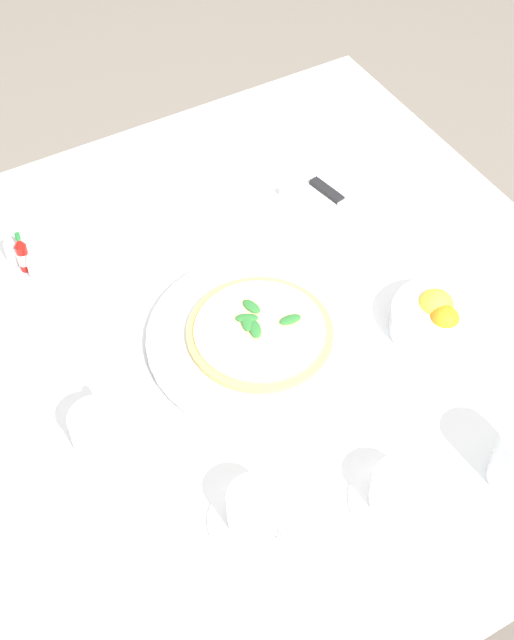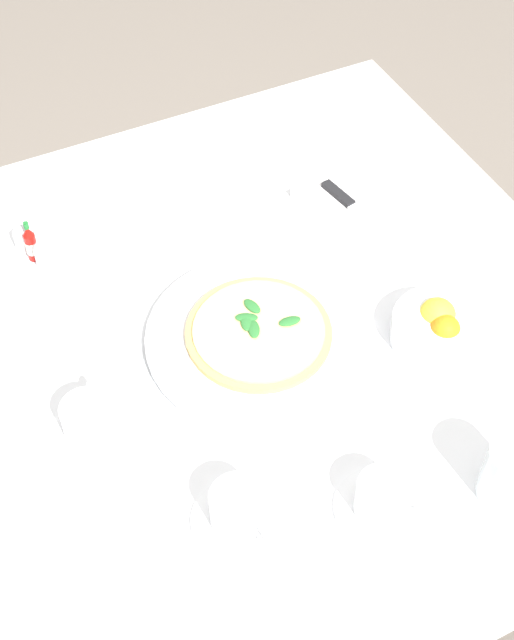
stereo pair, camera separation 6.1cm
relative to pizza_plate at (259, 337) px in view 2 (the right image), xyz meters
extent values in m
plane|color=slate|center=(-0.05, 0.02, -0.75)|extent=(8.00, 8.00, 0.00)
cube|color=white|center=(-0.05, 0.02, -0.02)|extent=(1.09, 1.09, 0.02)
cube|color=white|center=(-0.05, 0.56, -0.17)|extent=(1.09, 0.01, 0.28)
cube|color=white|center=(-0.59, 0.02, -0.17)|extent=(0.01, 1.09, 0.28)
cylinder|color=brown|center=(-0.51, 0.47, -0.39)|extent=(0.06, 0.06, 0.72)
cylinder|color=white|center=(0.00, 0.00, -0.01)|extent=(0.22, 0.22, 0.01)
cylinder|color=white|center=(0.00, 0.00, 0.00)|extent=(0.36, 0.36, 0.01)
cylinder|color=#DBAD60|center=(0.00, 0.00, 0.01)|extent=(0.23, 0.23, 0.01)
cylinder|color=#F4DB8E|center=(0.00, 0.00, 0.02)|extent=(0.21, 0.21, 0.00)
ellipsoid|color=#2D7533|center=(0.00, -0.01, 0.02)|extent=(0.04, 0.03, 0.01)
ellipsoid|color=#2D7533|center=(-0.02, -0.01, 0.02)|extent=(0.04, 0.03, 0.01)
ellipsoid|color=#2D7533|center=(-0.05, 0.01, 0.02)|extent=(0.04, 0.03, 0.01)
ellipsoid|color=#2D7533|center=(0.01, 0.05, 0.02)|extent=(0.02, 0.04, 0.01)
ellipsoid|color=#2D7533|center=(-0.03, -0.01, 0.02)|extent=(0.03, 0.04, 0.01)
cylinder|color=white|center=(0.27, -0.16, -0.01)|extent=(0.13, 0.13, 0.01)
cylinder|color=white|center=(0.27, -0.16, 0.03)|extent=(0.08, 0.08, 0.06)
torus|color=white|center=(0.32, -0.15, 0.03)|extent=(0.04, 0.02, 0.03)
cylinder|color=black|center=(0.27, -0.16, 0.05)|extent=(0.07, 0.07, 0.00)
cylinder|color=white|center=(0.05, -0.30, -0.01)|extent=(0.13, 0.13, 0.01)
cylinder|color=white|center=(0.05, -0.30, 0.03)|extent=(0.08, 0.08, 0.06)
torus|color=white|center=(0.00, -0.28, 0.03)|extent=(0.04, 0.02, 0.03)
cylinder|color=black|center=(0.05, -0.30, 0.05)|extent=(0.07, 0.07, 0.00)
cylinder|color=white|center=(0.34, 0.02, -0.01)|extent=(0.13, 0.13, 0.01)
cylinder|color=white|center=(0.34, 0.02, 0.02)|extent=(0.08, 0.08, 0.06)
torus|color=white|center=(0.38, 0.05, 0.03)|extent=(0.03, 0.03, 0.03)
cylinder|color=black|center=(0.34, 0.02, 0.05)|extent=(0.07, 0.07, 0.00)
cylinder|color=white|center=(0.39, 0.19, 0.04)|extent=(0.07, 0.07, 0.10)
cylinder|color=silver|center=(0.39, 0.19, 0.02)|extent=(0.07, 0.07, 0.07)
cube|color=white|center=(-0.18, 0.28, 0.00)|extent=(0.23, 0.15, 0.02)
cube|color=silver|center=(-0.13, 0.29, 0.01)|extent=(0.12, 0.04, 0.01)
cube|color=black|center=(-0.23, 0.27, 0.01)|extent=(0.08, 0.03, 0.01)
cylinder|color=white|center=(0.12, 0.26, 0.01)|extent=(0.15, 0.15, 0.04)
sphere|color=orange|center=(0.13, 0.26, 0.03)|extent=(0.05, 0.05, 0.05)
sphere|color=yellow|center=(0.10, 0.26, 0.03)|extent=(0.06, 0.06, 0.06)
cylinder|color=#B7140F|center=(-0.34, -0.27, 0.02)|extent=(0.02, 0.02, 0.05)
cylinder|color=white|center=(-0.34, -0.27, 0.02)|extent=(0.02, 0.02, 0.02)
cone|color=#B7140F|center=(-0.34, -0.27, 0.05)|extent=(0.02, 0.02, 0.02)
cylinder|color=#1E722D|center=(-0.34, -0.27, 0.07)|extent=(0.01, 0.01, 0.01)
cylinder|color=white|center=(-0.31, -0.26, 0.01)|extent=(0.03, 0.03, 0.04)
cylinder|color=white|center=(-0.31, -0.26, 0.00)|extent=(0.02, 0.02, 0.03)
sphere|color=silver|center=(-0.31, -0.26, 0.03)|extent=(0.02, 0.02, 0.02)
cylinder|color=white|center=(-0.37, -0.28, 0.01)|extent=(0.03, 0.03, 0.04)
cylinder|color=#38332D|center=(-0.37, -0.28, 0.00)|extent=(0.02, 0.02, 0.03)
sphere|color=silver|center=(-0.37, -0.28, 0.03)|extent=(0.02, 0.02, 0.02)
camera|label=1|loc=(0.77, -0.45, 1.09)|focal=49.93mm
camera|label=2|loc=(0.80, -0.39, 1.09)|focal=49.93mm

